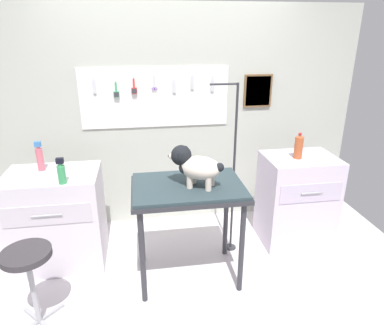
# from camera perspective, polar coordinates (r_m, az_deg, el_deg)

# --- Properties ---
(ground) EXTENTS (4.40, 4.00, 0.04)m
(ground) POSITION_cam_1_polar(r_m,az_deg,el_deg) (3.07, -0.57, -20.89)
(ground) COLOR silver
(rear_wall_panel) EXTENTS (4.00, 0.11, 2.30)m
(rear_wall_panel) POSITION_cam_1_polar(r_m,az_deg,el_deg) (3.66, -3.58, 7.15)
(rear_wall_panel) COLOR #B3B6A9
(rear_wall_panel) RESTS_ON ground
(grooming_table) EXTENTS (0.91, 0.63, 0.88)m
(grooming_table) POSITION_cam_1_polar(r_m,az_deg,el_deg) (2.80, -0.65, -5.50)
(grooming_table) COLOR #2D2D33
(grooming_table) RESTS_ON ground
(grooming_arm) EXTENTS (0.30, 0.11, 1.63)m
(grooming_arm) POSITION_cam_1_polar(r_m,az_deg,el_deg) (3.20, 6.75, -2.60)
(grooming_arm) COLOR #2D2D33
(grooming_arm) RESTS_ON ground
(dog) EXTENTS (0.44, 0.33, 0.33)m
(dog) POSITION_cam_1_polar(r_m,az_deg,el_deg) (2.66, 0.45, -0.48)
(dog) COLOR beige
(dog) RESTS_ON grooming_table
(counter_left) EXTENTS (0.80, 0.58, 0.88)m
(counter_left) POSITION_cam_1_polar(r_m,az_deg,el_deg) (3.38, -21.43, -8.66)
(counter_left) COLOR silver
(counter_left) RESTS_ON ground
(cabinet_right) EXTENTS (0.68, 0.54, 0.91)m
(cabinet_right) POSITION_cam_1_polar(r_m,az_deg,el_deg) (3.61, 16.91, -5.88)
(cabinet_right) COLOR silver
(cabinet_right) RESTS_ON ground
(stool) EXTENTS (0.34, 0.34, 0.63)m
(stool) POSITION_cam_1_polar(r_m,az_deg,el_deg) (2.73, -25.54, -15.18)
(stool) COLOR #9E9EA3
(stool) RESTS_ON ground
(detangler_spray) EXTENTS (0.06, 0.06, 0.22)m
(detangler_spray) POSITION_cam_1_polar(r_m,az_deg,el_deg) (2.93, -20.85, -1.59)
(detangler_spray) COLOR #3A9A5A
(detangler_spray) RESTS_ON counter_left
(conditioner_bottle) EXTENTS (0.06, 0.06, 0.26)m
(conditioner_bottle) POSITION_cam_1_polar(r_m,az_deg,el_deg) (3.27, -23.93, 0.70)
(conditioner_bottle) COLOR #D35D6C
(conditioner_bottle) RESTS_ON counter_left
(soda_bottle) EXTENTS (0.08, 0.08, 0.25)m
(soda_bottle) POSITION_cam_1_polar(r_m,az_deg,el_deg) (3.36, 17.28, 2.52)
(soda_bottle) COLOR #B4512B
(soda_bottle) RESTS_ON cabinet_right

